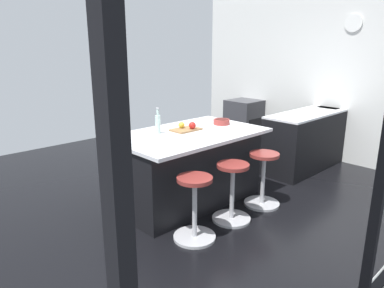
{
  "coord_description": "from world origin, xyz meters",
  "views": [
    {
      "loc": [
        3.03,
        3.08,
        1.93
      ],
      "look_at": [
        0.17,
        0.07,
        0.77
      ],
      "focal_mm": 33.11,
      "sensor_mm": 36.0,
      "label": 1
    }
  ],
  "objects_px": {
    "kitchen_island": "(187,166)",
    "apple_red": "(192,125)",
    "apple_yellow": "(181,125)",
    "stool_middle": "(232,194)",
    "oven_range": "(244,122)",
    "stool_by_window": "(263,181)",
    "cutting_board": "(186,130)",
    "fruit_bowl": "(222,121)",
    "water_bottle": "(158,123)",
    "stool_near_camera": "(195,210)"
  },
  "relations": [
    {
      "from": "apple_red",
      "to": "fruit_bowl",
      "type": "bearing_deg",
      "value": 178.36
    },
    {
      "from": "water_bottle",
      "to": "oven_range",
      "type": "bearing_deg",
      "value": -160.61
    },
    {
      "from": "kitchen_island",
      "to": "apple_red",
      "type": "xyz_separation_m",
      "value": [
        -0.1,
        -0.01,
        0.51
      ]
    },
    {
      "from": "oven_range",
      "to": "cutting_board",
      "type": "bearing_deg",
      "value": 23.79
    },
    {
      "from": "oven_range",
      "to": "fruit_bowl",
      "type": "xyz_separation_m",
      "value": [
        2.07,
        1.24,
        0.5
      ]
    },
    {
      "from": "apple_red",
      "to": "stool_near_camera",
      "type": "bearing_deg",
      "value": 47.78
    },
    {
      "from": "stool_middle",
      "to": "stool_by_window",
      "type": "bearing_deg",
      "value": 180.0
    },
    {
      "from": "oven_range",
      "to": "apple_red",
      "type": "xyz_separation_m",
      "value": [
        2.6,
        1.23,
        0.53
      ]
    },
    {
      "from": "apple_red",
      "to": "kitchen_island",
      "type": "bearing_deg",
      "value": 3.0
    },
    {
      "from": "stool_middle",
      "to": "apple_yellow",
      "type": "xyz_separation_m",
      "value": [
        -0.04,
        -0.89,
        0.65
      ]
    },
    {
      "from": "apple_red",
      "to": "water_bottle",
      "type": "height_order",
      "value": "water_bottle"
    },
    {
      "from": "stool_middle",
      "to": "water_bottle",
      "type": "distance_m",
      "value": 1.21
    },
    {
      "from": "stool_by_window",
      "to": "cutting_board",
      "type": "bearing_deg",
      "value": -56.58
    },
    {
      "from": "stool_middle",
      "to": "water_bottle",
      "type": "height_order",
      "value": "water_bottle"
    },
    {
      "from": "oven_range",
      "to": "water_bottle",
      "type": "xyz_separation_m",
      "value": [
        3.0,
        1.06,
        0.59
      ]
    },
    {
      "from": "apple_yellow",
      "to": "water_bottle",
      "type": "distance_m",
      "value": 0.35
    },
    {
      "from": "fruit_bowl",
      "to": "apple_yellow",
      "type": "bearing_deg",
      "value": -13.6
    },
    {
      "from": "apple_yellow",
      "to": "apple_red",
      "type": "distance_m",
      "value": 0.14
    },
    {
      "from": "kitchen_island",
      "to": "cutting_board",
      "type": "height_order",
      "value": "cutting_board"
    },
    {
      "from": "water_bottle",
      "to": "fruit_bowl",
      "type": "distance_m",
      "value": 0.95
    },
    {
      "from": "cutting_board",
      "to": "fruit_bowl",
      "type": "relative_size",
      "value": 1.66
    },
    {
      "from": "oven_range",
      "to": "apple_yellow",
      "type": "distance_m",
      "value": 2.93
    },
    {
      "from": "kitchen_island",
      "to": "fruit_bowl",
      "type": "bearing_deg",
      "value": 179.11
    },
    {
      "from": "kitchen_island",
      "to": "stool_near_camera",
      "type": "bearing_deg",
      "value": 52.13
    },
    {
      "from": "stool_by_window",
      "to": "stool_near_camera",
      "type": "relative_size",
      "value": 1.0
    },
    {
      "from": "stool_by_window",
      "to": "water_bottle",
      "type": "relative_size",
      "value": 2.16
    },
    {
      "from": "apple_red",
      "to": "cutting_board",
      "type": "bearing_deg",
      "value": -46.22
    },
    {
      "from": "apple_red",
      "to": "water_bottle",
      "type": "xyz_separation_m",
      "value": [
        0.4,
        -0.17,
        0.06
      ]
    },
    {
      "from": "kitchen_island",
      "to": "apple_red",
      "type": "bearing_deg",
      "value": -177.0
    },
    {
      "from": "stool_near_camera",
      "to": "fruit_bowl",
      "type": "xyz_separation_m",
      "value": [
        -1.21,
        -0.74,
        0.63
      ]
    },
    {
      "from": "oven_range",
      "to": "stool_by_window",
      "type": "xyz_separation_m",
      "value": [
        2.12,
        1.99,
        -0.12
      ]
    },
    {
      "from": "apple_yellow",
      "to": "fruit_bowl",
      "type": "height_order",
      "value": "apple_yellow"
    },
    {
      "from": "oven_range",
      "to": "stool_middle",
      "type": "height_order",
      "value": "oven_range"
    },
    {
      "from": "apple_red",
      "to": "oven_range",
      "type": "bearing_deg",
      "value": -154.69
    },
    {
      "from": "stool_middle",
      "to": "cutting_board",
      "type": "height_order",
      "value": "cutting_board"
    },
    {
      "from": "fruit_bowl",
      "to": "water_bottle",
      "type": "bearing_deg",
      "value": -11.35
    },
    {
      "from": "apple_red",
      "to": "apple_yellow",
      "type": "bearing_deg",
      "value": -62.76
    },
    {
      "from": "stool_by_window",
      "to": "stool_near_camera",
      "type": "height_order",
      "value": "same"
    },
    {
      "from": "cutting_board",
      "to": "fruit_bowl",
      "type": "distance_m",
      "value": 0.59
    },
    {
      "from": "stool_by_window",
      "to": "water_bottle",
      "type": "height_order",
      "value": "water_bottle"
    },
    {
      "from": "fruit_bowl",
      "to": "apple_red",
      "type": "bearing_deg",
      "value": -1.64
    },
    {
      "from": "fruit_bowl",
      "to": "kitchen_island",
      "type": "bearing_deg",
      "value": -0.89
    },
    {
      "from": "kitchen_island",
      "to": "stool_by_window",
      "type": "distance_m",
      "value": 0.96
    },
    {
      "from": "oven_range",
      "to": "stool_middle",
      "type": "xyz_separation_m",
      "value": [
        2.7,
        1.99,
        -0.12
      ]
    },
    {
      "from": "stool_middle",
      "to": "stool_near_camera",
      "type": "bearing_deg",
      "value": 0.0
    },
    {
      "from": "stool_near_camera",
      "to": "fruit_bowl",
      "type": "bearing_deg",
      "value": -148.55
    },
    {
      "from": "oven_range",
      "to": "cutting_board",
      "type": "distance_m",
      "value": 2.94
    },
    {
      "from": "stool_by_window",
      "to": "apple_red",
      "type": "height_order",
      "value": "apple_red"
    },
    {
      "from": "stool_by_window",
      "to": "stool_middle",
      "type": "bearing_deg",
      "value": 0.0
    },
    {
      "from": "stool_middle",
      "to": "cutting_board",
      "type": "relative_size",
      "value": 1.88
    }
  ]
}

